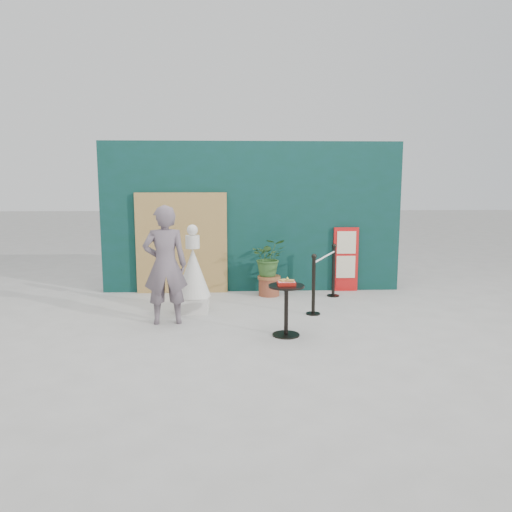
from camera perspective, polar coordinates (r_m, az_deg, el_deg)
name	(u,v)px	position (r m, az deg, el deg)	size (l,w,h in m)	color
ground	(260,337)	(7.30, 0.43, -9.23)	(60.00, 60.00, 0.00)	#ADAAA5
back_wall	(252,217)	(10.12, -0.50, 4.47)	(6.00, 0.30, 3.00)	#0B332A
bamboo_fence	(182,243)	(10.00, -8.49, 1.45)	(1.80, 0.08, 2.00)	tan
woman	(165,265)	(7.88, -10.33, -1.02)	(0.68, 0.45, 1.87)	#665760
menu_board	(346,259)	(10.27, 10.21, -0.38)	(0.50, 0.07, 1.30)	red
statue	(193,277)	(8.57, -7.19, -2.35)	(0.59, 0.59, 1.50)	silver
cafe_table	(286,302)	(7.24, 3.48, -5.29)	(0.52, 0.52, 0.75)	black
food_basket	(287,282)	(7.18, 3.51, -3.04)	(0.26, 0.19, 0.11)	#AB1A12
planter	(269,263)	(9.69, 1.51, -0.75)	(0.66, 0.58, 1.13)	brown
stanchion_barrier	(324,278)	(9.09, 7.82, -2.49)	(0.84, 1.54, 1.03)	black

